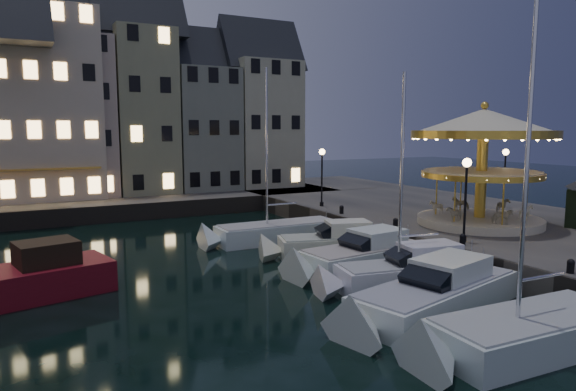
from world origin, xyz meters
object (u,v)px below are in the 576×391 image
motorboat_a (519,336)px  motorboat_b (431,297)px  bollard_c (395,222)px  motorboat_f (270,234)px  streetlamp_b (466,188)px  streetlamp_c (322,169)px  motorboat_e (327,246)px  bollard_b (463,239)px  motorboat_c (404,274)px  bollard_a (571,266)px  motorboat_d (359,258)px  carousel (483,144)px  red_fishing_boat (13,284)px  streetlamp_d (505,169)px  bollard_d (342,209)px

motorboat_a → motorboat_b: motorboat_a is taller
bollard_c → motorboat_b: motorboat_b is taller
motorboat_a → motorboat_f: size_ratio=1.13×
streetlamp_b → streetlamp_c: bearing=90.0°
motorboat_f → streetlamp_c: bearing=32.2°
streetlamp_b → motorboat_e: bearing=135.0°
bollard_b → motorboat_c: size_ratio=0.06×
streetlamp_b → motorboat_b: bearing=-145.4°
streetlamp_c → motorboat_f: bearing=-147.8°
streetlamp_b → streetlamp_c: (0.00, 13.50, 0.00)m
streetlamp_b → bollard_a: streetlamp_b is taller
motorboat_c → motorboat_d: 3.33m
bollard_a → motorboat_c: size_ratio=0.06×
streetlamp_b → bollard_a: size_ratio=7.32×
bollard_b → motorboat_e: (-4.30, 5.40, -0.96)m
carousel → streetlamp_b: bearing=-145.9°
motorboat_e → motorboat_b: bearing=-97.4°
motorboat_c → carousel: size_ratio=1.26×
bollard_c → motorboat_d: (-4.37, -2.57, -0.96)m
motorboat_a → bollard_b: bearing=54.0°
streetlamp_b → red_fishing_boat: size_ratio=0.50×
bollard_c → motorboat_b: size_ratio=0.06×
bollard_a → motorboat_d: motorboat_d is taller
streetlamp_c → bollard_a: (-0.60, -19.50, -2.41)m
streetlamp_b → motorboat_b: 8.12m
streetlamp_d → motorboat_d: (-16.27, -5.07, -3.38)m
bollard_b → bollard_d: same height
bollard_b → motorboat_d: size_ratio=0.07×
bollard_a → bollard_c: 10.50m
motorboat_a → bollard_a: bearing=20.3°
carousel → bollard_a: bearing=-119.2°
bollard_b → bollard_c: same height
bollard_a → red_fishing_boat: size_ratio=0.07×
carousel → motorboat_c: bearing=-155.0°
bollard_d → streetlamp_b: bearing=-86.6°
bollard_c → motorboat_f: bearing=136.2°
bollard_c → carousel: bearing=-16.8°
motorboat_b → motorboat_f: bearing=89.8°
streetlamp_d → red_fishing_boat: 31.43m
streetlamp_b → motorboat_f: 11.95m
streetlamp_b → motorboat_d: bearing=158.8°
bollard_c → motorboat_d: size_ratio=0.07×
bollard_c → motorboat_a: bearing=-113.6°
red_fishing_boat → carousel: bearing=-4.1°
motorboat_a → motorboat_c: bearing=80.6°
streetlamp_c → motorboat_f: size_ratio=0.36×
bollard_b → red_fishing_boat: red_fishing_boat is taller
motorboat_f → bollard_a: bearing=-70.9°
motorboat_b → red_fishing_boat: 16.42m
motorboat_a → carousel: bearing=46.4°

